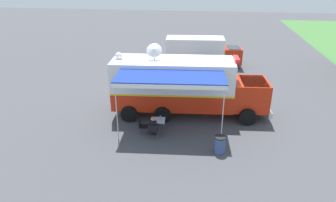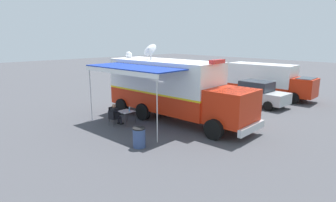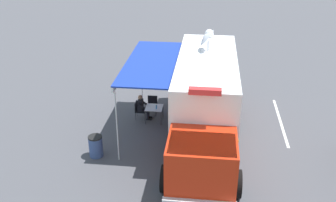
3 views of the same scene
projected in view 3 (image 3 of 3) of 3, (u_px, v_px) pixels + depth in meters
The scene contains 9 objects.
ground_plane at pixel (204, 131), 17.77m from camera, with size 100.00×100.00×0.00m, color #47474C.
lot_stripe at pixel (280, 121), 18.60m from camera, with size 0.12×4.80×0.01m, color silver.
command_truck at pixel (205, 99), 16.27m from camera, with size 5.41×9.64×4.53m.
folding_table at pixel (154, 108), 18.36m from camera, with size 0.86×0.86×0.73m.
water_bottle at pixel (156, 107), 18.14m from camera, with size 0.07×0.07×0.22m.
folding_chair_at_table at pixel (139, 109), 18.66m from camera, with size 0.51×0.51×0.87m.
folding_chair_beside_table at pixel (152, 103), 19.23m from camera, with size 0.51×0.51×0.87m.
seated_responder at pixel (142, 106), 18.58m from camera, with size 0.68×0.58×1.25m.
trash_bin at pixel (96, 146), 15.73m from camera, with size 0.57×0.57×0.91m.
Camera 3 is at (-1.28, 15.51, 8.86)m, focal length 41.45 mm.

